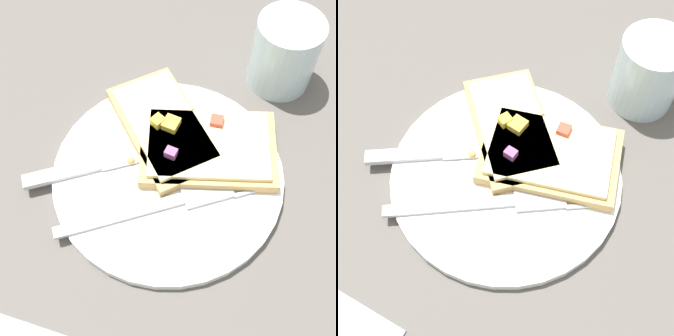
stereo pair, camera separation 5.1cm
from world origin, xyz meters
The scene contains 8 objects.
ground_plane centered at (0.00, 0.00, 0.00)m, with size 4.00×4.00×0.00m, color #56514C.
plate centered at (0.00, 0.00, 0.01)m, with size 0.26×0.26×0.01m.
fork centered at (0.01, -0.04, 0.01)m, with size 0.20×0.14×0.01m.
knife centered at (-0.07, -0.01, 0.01)m, with size 0.20×0.14×0.01m.
pizza_slice_main centered at (0.04, 0.04, 0.02)m, with size 0.17×0.14×0.03m.
pizza_slice_corner centered at (-0.02, 0.05, 0.02)m, with size 0.16×0.17×0.03m.
crumb_scatter centered at (0.01, 0.01, 0.02)m, with size 0.10×0.05×0.01m.
drinking_glass centered at (0.09, 0.18, 0.05)m, with size 0.08×0.08×0.09m.
Camera 2 is at (0.12, -0.22, 0.46)m, focal length 50.00 mm.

